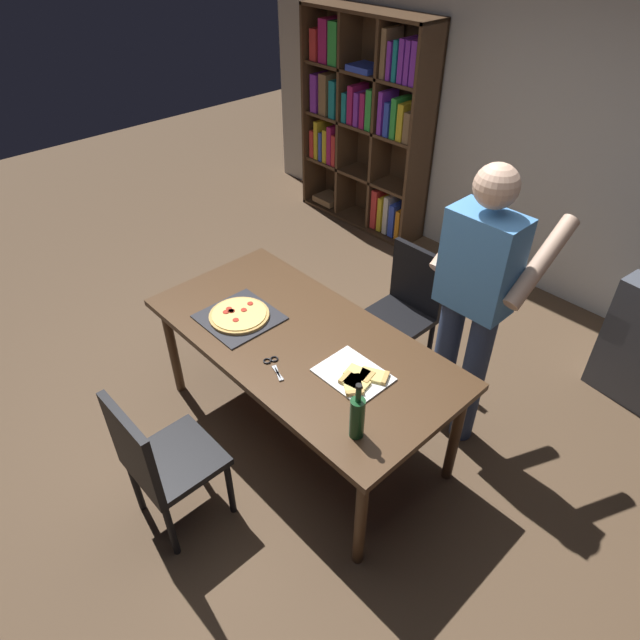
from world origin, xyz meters
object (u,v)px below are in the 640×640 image
Objects in this scene: chair_near_camera at (158,459)px; kitchen_scissors at (273,364)px; dining_table at (301,348)px; bookshelf at (366,120)px; pepperoni_pizza_on_tray at (239,316)px; chair_far_side at (405,304)px; wine_bottle at (357,417)px; person_serving_pizza at (475,297)px.

chair_near_camera is 4.54× the size of kitchen_scissors.
dining_table is at bearing 90.00° from chair_near_camera.
chair_near_camera is 3.79m from bookshelf.
pepperoni_pizza_on_tray reaches higher than kitchen_scissors.
chair_far_side reaches higher than dining_table.
chair_far_side reaches higher than kitchen_scissors.
bookshelf is 3.60m from wine_bottle.
bookshelf is at bearing 124.66° from kitchen_scissors.
bookshelf reaches higher than chair_near_camera.
pepperoni_pizza_on_tray reaches higher than dining_table.
kitchen_scissors is (-0.54, -0.98, -0.24)m from person_serving_pizza.
bookshelf is 9.84× the size of kitchen_scissors.
dining_table is at bearing -130.09° from person_serving_pizza.
pepperoni_pizza_on_tray is 1.30× the size of wine_bottle.
wine_bottle is (2.44, -2.65, -0.15)m from bookshelf.
chair_near_camera is at bearing -90.00° from chair_far_side.
chair_far_side is 0.51× the size of person_serving_pizza.
chair_far_side is at bearing 70.50° from pepperoni_pizza_on_tray.
dining_table is 1.06× the size of person_serving_pizza.
kitchen_scissors is (0.45, -0.11, -0.01)m from pepperoni_pizza_on_tray.
kitchen_scissors is (0.07, 0.69, 0.24)m from chair_near_camera.
wine_bottle is at bearing -60.28° from chair_far_side.
pepperoni_pizza_on_tray is at bearing 165.74° from kitchen_scissors.
wine_bottle is at bearing -7.03° from pepperoni_pizza_on_tray.
dining_table is 2.06× the size of chair_far_side.
chair_far_side is 2.85× the size of wine_bottle.
bookshelf is 2.87m from pepperoni_pizza_on_tray.
dining_table is 0.77m from wine_bottle.
chair_far_side is 1.44m from wine_bottle.
person_serving_pizza is 4.25× the size of pepperoni_pizza_on_tray.
chair_near_camera is 1.03m from wine_bottle.
kitchen_scissors is (-0.62, 0.02, -0.11)m from wine_bottle.
bookshelf is (-1.75, 3.32, 0.50)m from chair_near_camera.
pepperoni_pizza_on_tray is (-0.99, -0.86, -0.23)m from person_serving_pizza.
bookshelf is 4.74× the size of pepperoni_pizza_on_tray.
chair_near_camera is 0.51× the size of person_serving_pizza.
pepperoni_pizza_on_tray is (-0.38, -1.08, 0.25)m from chair_far_side.
bookshelf is 3.21m from kitchen_scissors.
wine_bottle is at bearing 44.17° from chair_near_camera.
chair_near_camera is 1.89m from chair_far_side.
wine_bottle reaches higher than chair_near_camera.
chair_far_side is 0.46× the size of bookshelf.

